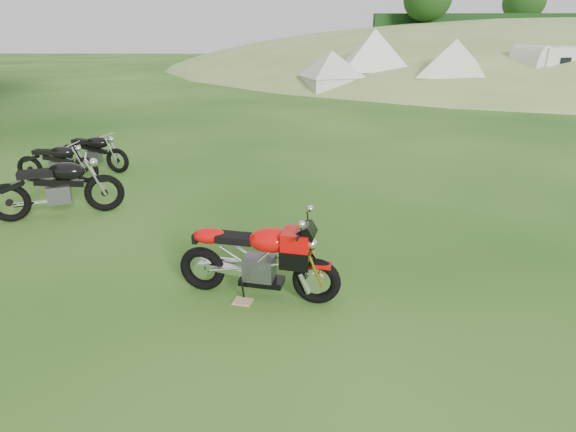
# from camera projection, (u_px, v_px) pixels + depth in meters

# --- Properties ---
(ground) EXTENTS (120.00, 120.00, 0.00)m
(ground) POSITION_uv_depth(u_px,v_px,m) (315.00, 290.00, 6.19)
(ground) COLOR #133E0D
(ground) RESTS_ON ground
(hillside) EXTENTS (80.00, 64.00, 8.00)m
(hillside) POSITION_uv_depth(u_px,v_px,m) (574.00, 66.00, 42.76)
(hillside) COLOR olive
(hillside) RESTS_ON ground
(hedgerow) EXTENTS (36.00, 1.20, 8.60)m
(hedgerow) POSITION_uv_depth(u_px,v_px,m) (574.00, 66.00, 42.76)
(hedgerow) COLOR black
(hedgerow) RESTS_ON ground
(sport_motorcycle) EXTENTS (2.02, 0.86, 1.18)m
(sport_motorcycle) POSITION_uv_depth(u_px,v_px,m) (257.00, 253.00, 5.85)
(sport_motorcycle) COLOR red
(sport_motorcycle) RESTS_ON ground
(plywood_board) EXTENTS (0.26, 0.23, 0.02)m
(plywood_board) POSITION_uv_depth(u_px,v_px,m) (243.00, 301.00, 5.92)
(plywood_board) COLOR tan
(plywood_board) RESTS_ON ground
(vintage_moto_b) EXTENTS (2.19, 1.25, 1.14)m
(vintage_moto_b) POSITION_uv_depth(u_px,v_px,m) (56.00, 186.00, 8.41)
(vintage_moto_b) COLOR black
(vintage_moto_b) RESTS_ON ground
(vintage_moto_c) EXTENTS (1.78, 0.50, 0.93)m
(vintage_moto_c) POSITION_uv_depth(u_px,v_px,m) (56.00, 161.00, 10.36)
(vintage_moto_c) COLOR black
(vintage_moto_c) RESTS_ON ground
(vintage_moto_d) EXTENTS (1.86, 0.87, 0.95)m
(vintage_moto_d) POSITION_uv_depth(u_px,v_px,m) (93.00, 151.00, 11.18)
(vintage_moto_d) COLOR black
(vintage_moto_d) RESTS_ON ground
(tent_left) EXTENTS (3.34, 3.34, 2.28)m
(tent_left) POSITION_uv_depth(u_px,v_px,m) (331.00, 70.00, 24.73)
(tent_left) COLOR beige
(tent_left) RESTS_ON ground
(tent_mid) EXTENTS (3.40, 3.40, 2.91)m
(tent_mid) POSITION_uv_depth(u_px,v_px,m) (374.00, 61.00, 25.82)
(tent_mid) COLOR white
(tent_mid) RESTS_ON ground
(tent_right) EXTENTS (3.92, 3.92, 2.65)m
(tent_right) POSITION_uv_depth(u_px,v_px,m) (454.00, 68.00, 23.41)
(tent_right) COLOR white
(tent_right) RESTS_ON ground
(caravan) EXTENTS (5.46, 3.82, 2.34)m
(caravan) POSITION_uv_depth(u_px,v_px,m) (560.00, 71.00, 23.77)
(caravan) COLOR silver
(caravan) RESTS_ON ground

